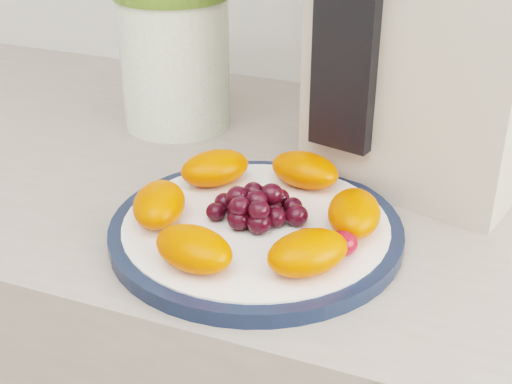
% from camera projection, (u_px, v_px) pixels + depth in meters
% --- Properties ---
extents(plate_rim, '(0.28, 0.28, 0.01)m').
position_uv_depth(plate_rim, '(256.00, 231.00, 0.69)').
color(plate_rim, '#121C35').
rests_on(plate_rim, counter).
extents(plate_face, '(0.26, 0.26, 0.02)m').
position_uv_depth(plate_face, '(256.00, 230.00, 0.69)').
color(plate_face, white).
rests_on(plate_face, counter).
extents(canister, '(0.17, 0.17, 0.17)m').
position_uv_depth(canister, '(175.00, 62.00, 0.92)').
color(canister, '#496B13').
rests_on(canister, counter).
extents(appliance_panel, '(0.07, 0.04, 0.29)m').
position_uv_depth(appliance_panel, '(349.00, 9.00, 0.69)').
color(appliance_panel, black).
rests_on(appliance_panel, appliance_body).
extents(fruit_plate, '(0.25, 0.25, 0.04)m').
position_uv_depth(fruit_plate, '(259.00, 208.00, 0.68)').
color(fruit_plate, '#FF3B00').
rests_on(fruit_plate, plate_face).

